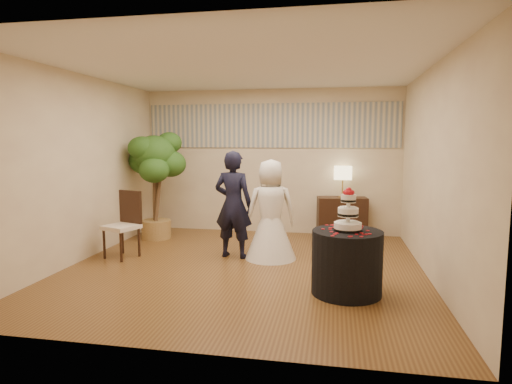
% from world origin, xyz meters
% --- Properties ---
extents(floor, '(5.00, 5.00, 0.00)m').
position_xyz_m(floor, '(0.00, 0.00, 0.00)').
color(floor, brown).
rests_on(floor, ground).
extents(ceiling, '(5.00, 5.00, 0.00)m').
position_xyz_m(ceiling, '(0.00, 0.00, 2.80)').
color(ceiling, white).
rests_on(ceiling, wall_back).
extents(wall_back, '(5.00, 0.06, 2.80)m').
position_xyz_m(wall_back, '(0.00, 2.50, 1.40)').
color(wall_back, beige).
rests_on(wall_back, ground).
extents(wall_front, '(5.00, 0.06, 2.80)m').
position_xyz_m(wall_front, '(0.00, -2.50, 1.40)').
color(wall_front, beige).
rests_on(wall_front, ground).
extents(wall_left, '(0.06, 5.00, 2.80)m').
position_xyz_m(wall_left, '(-2.50, 0.00, 1.40)').
color(wall_left, beige).
rests_on(wall_left, ground).
extents(wall_right, '(0.06, 5.00, 2.80)m').
position_xyz_m(wall_right, '(2.50, 0.00, 1.40)').
color(wall_right, beige).
rests_on(wall_right, ground).
extents(mural_border, '(4.90, 0.02, 0.85)m').
position_xyz_m(mural_border, '(0.00, 2.48, 2.10)').
color(mural_border, '#A2A195').
rests_on(mural_border, wall_back).
extents(groom, '(0.65, 0.47, 1.66)m').
position_xyz_m(groom, '(-0.28, 0.54, 0.83)').
color(groom, black).
rests_on(groom, floor).
extents(bride, '(0.97, 0.97, 1.53)m').
position_xyz_m(bride, '(0.30, 0.57, 0.77)').
color(bride, white).
rests_on(bride, floor).
extents(cake_table, '(0.95, 0.95, 0.76)m').
position_xyz_m(cake_table, '(1.41, -0.78, 0.38)').
color(cake_table, black).
rests_on(cake_table, floor).
extents(wedding_cake, '(0.33, 0.33, 0.51)m').
position_xyz_m(wedding_cake, '(1.41, -0.78, 1.02)').
color(wedding_cake, white).
rests_on(wedding_cake, cake_table).
extents(console, '(0.96, 0.54, 0.76)m').
position_xyz_m(console, '(1.40, 2.29, 0.38)').
color(console, black).
rests_on(console, floor).
extents(table_lamp, '(0.32, 0.32, 0.58)m').
position_xyz_m(table_lamp, '(1.40, 2.29, 1.05)').
color(table_lamp, beige).
rests_on(table_lamp, console).
extents(ficus_tree, '(1.10, 1.10, 2.01)m').
position_xyz_m(ficus_tree, '(-2.00, 1.53, 1.01)').
color(ficus_tree, '#29541A').
rests_on(ficus_tree, floor).
extents(side_chair, '(0.61, 0.62, 1.03)m').
position_xyz_m(side_chair, '(-1.98, 0.19, 0.52)').
color(side_chair, black).
rests_on(side_chair, floor).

